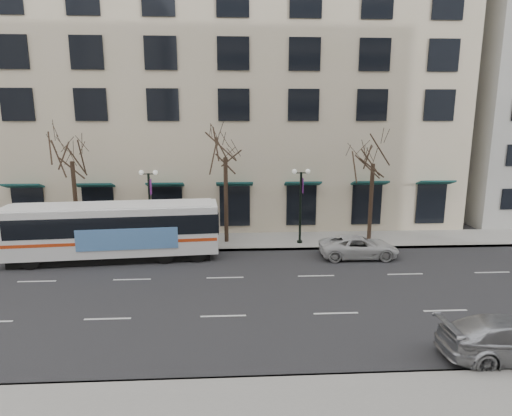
{
  "coord_description": "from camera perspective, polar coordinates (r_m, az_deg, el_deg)",
  "views": [
    {
      "loc": [
        0.5,
        -19.71,
        8.53
      ],
      "look_at": [
        1.65,
        1.65,
        4.0
      ],
      "focal_mm": 30.0,
      "sensor_mm": 36.0,
      "label": 1
    }
  ],
  "objects": [
    {
      "name": "city_bus",
      "position": [
        27.34,
        -18.37,
        -2.74
      ],
      "size": [
        12.87,
        3.81,
        3.44
      ],
      "rotation": [
        0.0,
        0.0,
        0.08
      ],
      "color": "white",
      "rests_on": "ground"
    },
    {
      "name": "lamp_post_right",
      "position": [
        28.82,
        5.97,
        0.72
      ],
      "size": [
        1.22,
        0.45,
        5.21
      ],
      "color": "black",
      "rests_on": "ground"
    },
    {
      "name": "tree_far_mid",
      "position": [
        28.56,
        -4.13,
        8.67
      ],
      "size": [
        3.6,
        3.6,
        8.55
      ],
      "color": "black",
      "rests_on": "ground"
    },
    {
      "name": "building_hotel",
      "position": [
        40.93,
        -6.87,
        16.74
      ],
      "size": [
        40.0,
        20.0,
        24.0
      ],
      "primitive_type": "cube",
      "color": "beige",
      "rests_on": "ground"
    },
    {
      "name": "sidewalk_far",
      "position": [
        30.26,
        5.6,
        -4.32
      ],
      "size": [
        80.0,
        4.0,
        0.15
      ],
      "primitive_type": "cube",
      "color": "gray",
      "rests_on": "ground"
    },
    {
      "name": "tree_far_right",
      "position": [
        30.12,
        15.44,
        7.52
      ],
      "size": [
        3.6,
        3.6,
        8.06
      ],
      "color": "black",
      "rests_on": "ground"
    },
    {
      "name": "ground",
      "position": [
        21.48,
        -4.25,
        -11.47
      ],
      "size": [
        160.0,
        160.0,
        0.0
      ],
      "primitive_type": "plane",
      "color": "black",
      "rests_on": "ground"
    },
    {
      "name": "lamp_post_left",
      "position": [
        28.99,
        -13.95,
        0.49
      ],
      "size": [
        1.22,
        0.45,
        5.21
      ],
      "color": "black",
      "rests_on": "ground"
    },
    {
      "name": "tree_far_left",
      "position": [
        30.43,
        -23.48,
        7.53
      ],
      "size": [
        3.6,
        3.6,
        8.34
      ],
      "color": "black",
      "rests_on": "ground"
    },
    {
      "name": "white_pickup",
      "position": [
        27.4,
        13.54,
        -5.05
      ],
      "size": [
        4.89,
        2.31,
        1.35
      ],
      "primitive_type": "imported",
      "rotation": [
        0.0,
        0.0,
        1.56
      ],
      "color": "#BABABA",
      "rests_on": "ground"
    },
    {
      "name": "silver_car",
      "position": [
        18.49,
        30.97,
        -14.73
      ],
      "size": [
        5.2,
        2.13,
        1.51
      ],
      "primitive_type": "imported",
      "rotation": [
        0.0,
        0.0,
        1.58
      ],
      "color": "#A3A5AB",
      "rests_on": "ground"
    }
  ]
}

